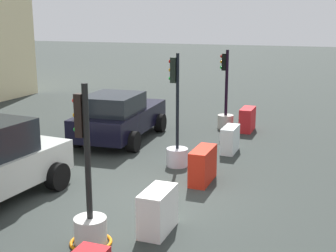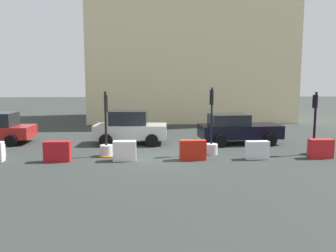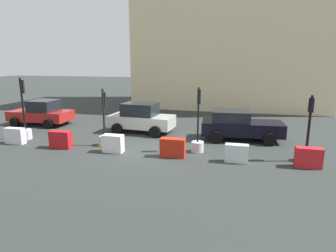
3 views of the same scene
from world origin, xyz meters
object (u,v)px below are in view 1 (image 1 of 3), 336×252
object	(u,v)px
construction_barrier_3	(203,165)
construction_barrier_4	(230,139)
traffic_light_3	(225,111)
traffic_light_1	(89,216)
traffic_light_2	(177,145)
construction_barrier_5	(247,119)
construction_barrier_2	(158,211)
car_black_sedan	(119,116)

from	to	relation	value
construction_barrier_3	construction_barrier_4	world-z (taller)	construction_barrier_3
traffic_light_3	construction_barrier_3	distance (m)	5.77
traffic_light_1	construction_barrier_4	bearing A→B (deg)	-8.37
traffic_light_2	traffic_light_3	size ratio (longest dim) A/B	1.07
traffic_light_2	traffic_light_3	bearing A→B (deg)	-1.99
traffic_light_3	construction_barrier_3	bearing A→B (deg)	-171.39
traffic_light_2	construction_barrier_3	xyz separation A→B (m)	(-0.97, -1.03, -0.16)
construction_barrier_4	construction_barrier_5	distance (m)	2.83
construction_barrier_2	construction_barrier_3	bearing A→B (deg)	-0.14
construction_barrier_3	construction_barrier_5	bearing A→B (deg)	0.36
construction_barrier_3	traffic_light_1	bearing A→B (deg)	165.85
construction_barrier_3	construction_barrier_5	xyz separation A→B (m)	(5.62, 0.04, -0.01)
traffic_light_3	construction_barrier_2	world-z (taller)	traffic_light_3
traffic_light_2	construction_barrier_2	world-z (taller)	traffic_light_2
car_black_sedan	construction_barrier_2	bearing A→B (deg)	-147.10
traffic_light_1	car_black_sedan	xyz separation A→B (m)	(6.63, 2.78, 0.27)
construction_barrier_4	traffic_light_1	bearing A→B (deg)	171.63
construction_barrier_3	car_black_sedan	world-z (taller)	car_black_sedan
construction_barrier_5	car_black_sedan	xyz separation A→B (m)	(-2.76, 3.69, 0.38)
traffic_light_2	construction_barrier_4	size ratio (longest dim) A/B	3.14
construction_barrier_5	traffic_light_3	bearing A→B (deg)	84.58
traffic_light_3	car_black_sedan	distance (m)	4.04
traffic_light_2	car_black_sedan	xyz separation A→B (m)	(1.88, 2.70, 0.21)
construction_barrier_2	construction_barrier_3	size ratio (longest dim) A/B	0.86
construction_barrier_2	construction_barrier_4	bearing A→B (deg)	-0.22
traffic_light_2	construction_barrier_4	distance (m)	2.10
traffic_light_1	traffic_light_2	bearing A→B (deg)	0.91
construction_barrier_5	construction_barrier_2	bearing A→B (deg)	-179.81
construction_barrier_2	construction_barrier_4	distance (m)	5.69
traffic_light_3	construction_barrier_2	bearing A→B (deg)	-174.31
traffic_light_3	car_black_sedan	world-z (taller)	traffic_light_3
construction_barrier_2	car_black_sedan	size ratio (longest dim) A/B	0.22
traffic_light_2	car_black_sedan	distance (m)	3.30
traffic_light_1	construction_barrier_3	world-z (taller)	traffic_light_1
traffic_light_3	construction_barrier_5	world-z (taller)	traffic_light_3
construction_barrier_4	car_black_sedan	bearing A→B (deg)	88.98
construction_barrier_4	construction_barrier_5	bearing A→B (deg)	1.02
car_black_sedan	traffic_light_2	bearing A→B (deg)	-124.89
traffic_light_1	car_black_sedan	world-z (taller)	traffic_light_1
traffic_light_1	construction_barrier_4	size ratio (longest dim) A/B	2.97
traffic_light_1	traffic_light_2	size ratio (longest dim) A/B	0.95
construction_barrier_3	traffic_light_2	bearing A→B (deg)	46.52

